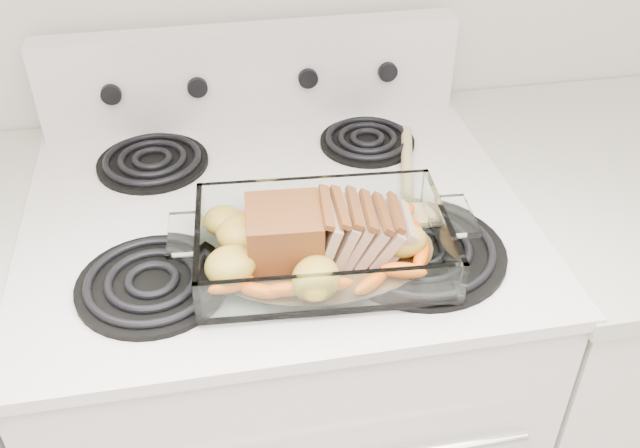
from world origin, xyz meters
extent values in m
cube|color=silver|center=(0.00, 1.66, 0.46)|extent=(0.76, 0.65, 0.92)
cube|color=silver|center=(0.00, 1.66, 0.93)|extent=(0.78, 0.67, 0.02)
cube|color=silver|center=(0.00, 1.95, 1.03)|extent=(0.76, 0.06, 0.18)
cylinder|color=black|center=(-0.19, 1.50, 0.94)|extent=(0.21, 0.21, 0.01)
cylinder|color=black|center=(0.19, 1.50, 0.94)|extent=(0.25, 0.25, 0.01)
cylinder|color=black|center=(-0.19, 1.81, 0.94)|extent=(0.19, 0.19, 0.01)
cylinder|color=black|center=(0.19, 1.81, 0.94)|extent=(0.17, 0.17, 0.01)
cylinder|color=black|center=(-0.25, 1.92, 1.03)|extent=(0.04, 0.02, 0.04)
cylinder|color=black|center=(-0.10, 1.92, 1.03)|extent=(0.04, 0.02, 0.04)
cylinder|color=black|center=(0.10, 1.92, 1.03)|extent=(0.04, 0.02, 0.04)
cylinder|color=black|center=(0.25, 1.92, 1.03)|extent=(0.04, 0.02, 0.04)
cube|color=silver|center=(0.67, 1.66, 0.45)|extent=(0.55, 0.65, 0.90)
cube|color=white|center=(0.05, 1.50, 0.95)|extent=(0.35, 0.23, 0.01)
cube|color=white|center=(0.05, 1.39, 0.98)|extent=(0.35, 0.01, 0.06)
cube|color=white|center=(0.05, 1.61, 0.98)|extent=(0.35, 0.01, 0.06)
cube|color=white|center=(-0.12, 1.50, 0.98)|extent=(0.01, 0.23, 0.06)
cube|color=white|center=(0.22, 1.50, 0.98)|extent=(0.01, 0.23, 0.06)
cylinder|color=brown|center=(0.05, 1.50, 0.95)|extent=(0.20, 0.20, 0.00)
cube|color=#5B2E17|center=(-0.01, 1.50, 0.99)|extent=(0.10, 0.10, 0.08)
cube|color=#A77E62|center=(0.05, 1.50, 0.99)|extent=(0.04, 0.10, 0.08)
cube|color=#A77E62|center=(0.07, 1.50, 0.99)|extent=(0.04, 0.09, 0.07)
cube|color=#A77E62|center=(0.09, 1.50, 0.99)|extent=(0.04, 0.09, 0.07)
cube|color=#A77E62|center=(0.11, 1.50, 0.99)|extent=(0.05, 0.09, 0.07)
cube|color=#A77E62|center=(0.13, 1.50, 0.98)|extent=(0.05, 0.09, 0.06)
cube|color=#A77E62|center=(0.15, 1.50, 0.98)|extent=(0.05, 0.09, 0.06)
ellipsoid|color=#E93F00|center=(-0.11, 1.42, 0.96)|extent=(0.06, 0.02, 0.02)
ellipsoid|color=#E93F00|center=(0.17, 1.42, 0.96)|extent=(0.06, 0.02, 0.02)
ellipsoid|color=#E93F00|center=(0.21, 1.52, 0.96)|extent=(0.06, 0.02, 0.02)
ellipsoid|color=#E93F00|center=(-0.12, 1.54, 0.96)|extent=(0.06, 0.02, 0.02)
ellipsoid|color=#B7932B|center=(-0.12, 1.58, 0.98)|extent=(0.07, 0.06, 0.05)
ellipsoid|color=#B7932B|center=(0.07, 1.59, 0.98)|extent=(0.07, 0.06, 0.05)
ellipsoid|color=#B7932B|center=(0.18, 1.48, 0.98)|extent=(0.07, 0.06, 0.05)
cylinder|color=#E5C484|center=(0.24, 1.72, 0.95)|extent=(0.08, 0.23, 0.02)
ellipsoid|color=#E5C484|center=(0.21, 1.58, 0.95)|extent=(0.06, 0.08, 0.02)
camera|label=1|loc=(-0.10, 0.73, 1.59)|focal=40.00mm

